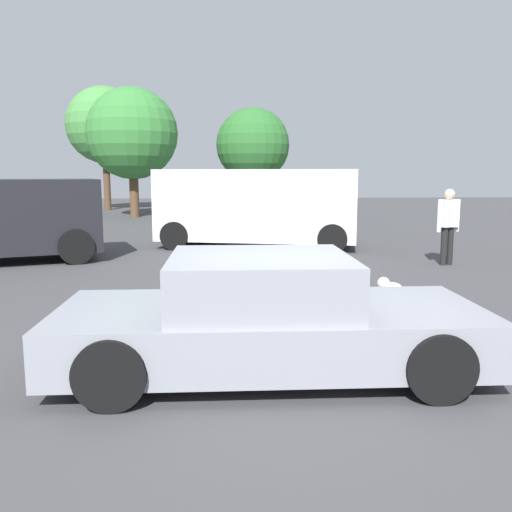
{
  "coord_description": "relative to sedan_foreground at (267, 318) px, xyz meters",
  "views": [
    {
      "loc": [
        -0.62,
        -5.27,
        2.02
      ],
      "look_at": [
        -0.1,
        2.09,
        0.9
      ],
      "focal_mm": 38.16,
      "sensor_mm": 36.0,
      "label": 1
    }
  ],
  "objects": [
    {
      "name": "tree_back_right",
      "position": [
        -6.63,
        25.74,
        4.08
      ],
      "size": [
        4.18,
        4.18,
        6.74
      ],
      "color": "brown",
      "rests_on": "ground_plane"
    },
    {
      "name": "pedestrian",
      "position": [
        4.6,
        6.29,
        0.45
      ],
      "size": [
        0.56,
        0.33,
        1.69
      ],
      "rotation": [
        0.0,
        0.0,
        1.82
      ],
      "color": "black",
      "rests_on": "ground_plane"
    },
    {
      "name": "tree_back_left",
      "position": [
        1.41,
        23.71,
        2.94
      ],
      "size": [
        3.86,
        3.86,
        5.44
      ],
      "color": "brown",
      "rests_on": "ground_plane"
    },
    {
      "name": "dog",
      "position": [
        2.13,
        2.54,
        -0.28
      ],
      "size": [
        0.37,
        0.59,
        0.44
      ],
      "rotation": [
        0.0,
        0.0,
        1.96
      ],
      "color": "white",
      "rests_on": "ground_plane"
    },
    {
      "name": "tree_back_center",
      "position": [
        -4.37,
        20.51,
        3.27
      ],
      "size": [
        4.19,
        4.19,
        5.93
      ],
      "color": "brown",
      "rests_on": "ground_plane"
    },
    {
      "name": "sedan_foreground",
      "position": [
        0.0,
        0.0,
        0.0
      ],
      "size": [
        4.31,
        1.97,
        1.21
      ],
      "rotation": [
        0.0,
        0.0,
        -0.02
      ],
      "color": "gray",
      "rests_on": "ground_plane"
    },
    {
      "name": "ground_plane",
      "position": [
        0.13,
        -0.09,
        -0.56
      ],
      "size": [
        80.0,
        80.0,
        0.0
      ],
      "primitive_type": "plane",
      "color": "#424244"
    },
    {
      "name": "van_white",
      "position": [
        0.61,
        9.64,
        0.6
      ],
      "size": [
        5.7,
        3.31,
        2.13
      ],
      "rotation": [
        0.0,
        0.0,
        2.91
      ],
      "color": "white",
      "rests_on": "ground_plane"
    }
  ]
}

